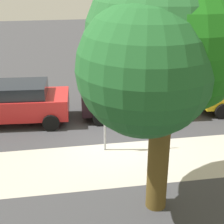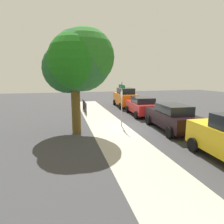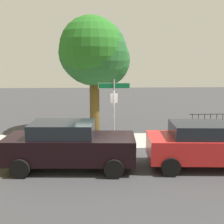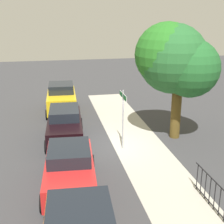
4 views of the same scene
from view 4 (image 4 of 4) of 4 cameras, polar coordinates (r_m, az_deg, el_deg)
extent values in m
plane|color=#38383A|center=(15.80, 0.13, -6.13)|extent=(60.00, 60.00, 0.00)
cube|color=#ABA597|center=(14.36, 6.91, -8.86)|extent=(24.00, 2.60, 0.00)
cylinder|color=#9EA0A5|center=(14.88, 2.02, -1.51)|extent=(0.07, 0.07, 2.99)
cube|color=#0F723D|center=(14.52, 2.07, 3.00)|extent=(1.36, 0.02, 0.22)
cube|color=white|center=(14.52, 2.07, 3.00)|extent=(1.39, 0.02, 0.25)
cube|color=silver|center=(14.68, 2.12, 0.93)|extent=(0.32, 0.02, 0.42)
cylinder|color=#52401A|center=(16.65, 11.73, 0.00)|extent=(0.52, 0.52, 2.85)
sphere|color=#1F5A27|center=(15.78, 14.28, 7.86)|extent=(2.91, 2.91, 2.91)
sphere|color=#245D2B|center=(15.91, 11.15, 9.66)|extent=(3.50, 3.50, 3.50)
sphere|color=#256A1F|center=(15.89, 10.15, 10.37)|extent=(3.25, 3.25, 3.25)
sphere|color=#1B6715|center=(16.27, 11.61, 9.71)|extent=(3.12, 3.12, 3.12)
cube|color=gold|center=(20.91, -9.30, 2.15)|extent=(4.10, 1.99, 1.03)
cube|color=black|center=(20.94, -9.41, 4.43)|extent=(2.00, 1.68, 0.57)
cylinder|color=black|center=(19.76, -6.57, -0.23)|extent=(0.65, 0.25, 0.64)
cylinder|color=black|center=(19.77, -11.84, -0.49)|extent=(0.65, 0.25, 0.64)
cylinder|color=black|center=(22.37, -6.91, 1.93)|extent=(0.65, 0.25, 0.64)
cylinder|color=black|center=(22.39, -11.58, 1.71)|extent=(0.65, 0.25, 0.64)
cube|color=black|center=(16.36, -8.72, -2.64)|extent=(4.57, 1.98, 0.86)
cube|color=black|center=(16.40, -8.82, -0.10)|extent=(2.23, 1.63, 0.49)
cylinder|color=black|center=(15.12, -5.39, -6.04)|extent=(0.65, 0.26, 0.64)
cylinder|color=black|center=(15.16, -11.92, -6.31)|extent=(0.65, 0.26, 0.64)
cylinder|color=black|center=(17.94, -5.89, -2.11)|extent=(0.65, 0.26, 0.64)
cylinder|color=black|center=(17.98, -11.37, -2.34)|extent=(0.65, 0.26, 0.64)
cube|color=red|center=(12.00, -7.82, -10.74)|extent=(4.21, 2.08, 0.81)
cube|color=black|center=(11.92, -7.95, -7.47)|extent=(2.07, 1.72, 0.47)
cylinder|color=black|center=(11.03, -2.87, -15.84)|extent=(0.65, 0.26, 0.64)
cylinder|color=black|center=(11.07, -12.57, -16.17)|extent=(0.65, 0.26, 0.64)
cylinder|color=black|center=(13.43, -3.86, -9.25)|extent=(0.65, 0.26, 0.64)
cylinder|color=black|center=(13.46, -11.63, -9.54)|extent=(0.65, 0.26, 0.64)
cube|color=black|center=(7.60, -5.97, -19.88)|extent=(2.20, 1.69, 0.63)
cylinder|color=black|center=(10.85, 19.56, -13.07)|extent=(3.56, 0.04, 0.04)
cylinder|color=black|center=(11.34, 19.06, -17.11)|extent=(3.56, 0.04, 0.04)
cylinder|color=black|center=(12.31, 15.47, -11.54)|extent=(0.03, 0.03, 1.05)
cylinder|color=black|center=(12.06, 16.16, -12.25)|extent=(0.03, 0.03, 1.05)
cylinder|color=black|center=(11.82, 16.89, -12.99)|extent=(0.03, 0.03, 1.05)
cylinder|color=black|center=(11.58, 17.64, -13.76)|extent=(0.03, 0.03, 1.05)
cylinder|color=black|center=(11.35, 18.44, -14.56)|extent=(0.03, 0.03, 1.05)
cylinder|color=black|center=(11.12, 19.27, -15.40)|extent=(0.03, 0.03, 1.05)
camera|label=1|loc=(18.14, 37.12, 12.35)|focal=54.99mm
camera|label=2|loc=(26.68, 4.03, 11.26)|focal=29.90mm
camera|label=3|loc=(17.26, -43.38, 3.96)|focal=45.97mm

